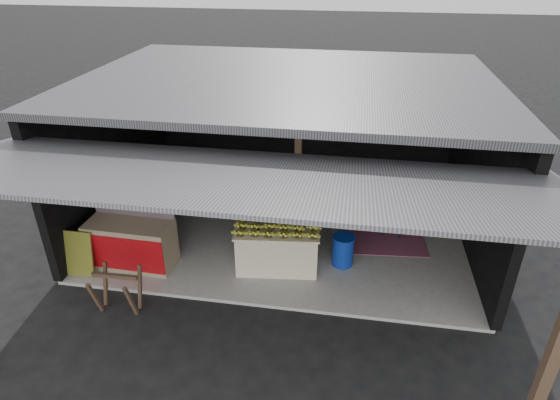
% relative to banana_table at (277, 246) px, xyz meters
% --- Properties ---
extents(ground, '(80.00, 80.00, 0.00)m').
position_rel_banana_table_xyz_m(ground, '(-0.07, -1.08, -0.45)').
color(ground, black).
rests_on(ground, ground).
extents(concrete_slab, '(7.00, 5.00, 0.06)m').
position_rel_banana_table_xyz_m(concrete_slab, '(-0.07, 1.42, -0.42)').
color(concrete_slab, gray).
rests_on(concrete_slab, ground).
extents(shophouse, '(7.40, 7.29, 3.02)m').
position_rel_banana_table_xyz_m(shophouse, '(-0.07, 1.73, 1.65)').
color(shophouse, black).
rests_on(shophouse, ground).
extents(banana_table, '(1.51, 1.03, 0.78)m').
position_rel_banana_table_xyz_m(banana_table, '(0.00, 0.00, 0.00)').
color(banana_table, white).
rests_on(banana_table, concrete_slab).
extents(banana_pile, '(1.39, 0.93, 0.15)m').
position_rel_banana_table_xyz_m(banana_pile, '(0.00, 0.00, 0.47)').
color(banana_pile, yellow).
rests_on(banana_pile, banana_table).
extents(white_crate, '(0.89, 0.64, 0.94)m').
position_rel_banana_table_xyz_m(white_crate, '(-0.12, 0.78, 0.08)').
color(white_crate, white).
rests_on(white_crate, concrete_slab).
extents(neighbor_stall, '(1.48, 0.70, 1.51)m').
position_rel_banana_table_xyz_m(neighbor_stall, '(-2.51, -0.36, 0.06)').
color(neighbor_stall, '#998466').
rests_on(neighbor_stall, concrete_slab).
extents(green_signboard, '(0.54, 0.20, 0.80)m').
position_rel_banana_table_xyz_m(green_signboard, '(-3.28, -0.80, 0.01)').
color(green_signboard, black).
rests_on(green_signboard, concrete_slab).
extents(sawhorse, '(0.72, 0.62, 0.69)m').
position_rel_banana_table_xyz_m(sawhorse, '(-2.23, -1.50, -0.02)').
color(sawhorse, '#4B3525').
rests_on(sawhorse, ground).
extents(water_barrel, '(0.37, 0.37, 0.54)m').
position_rel_banana_table_xyz_m(water_barrel, '(1.13, 0.21, -0.12)').
color(water_barrel, navy).
rests_on(water_barrel, concrete_slab).
extents(plastic_chair, '(0.47, 0.47, 0.87)m').
position_rel_banana_table_xyz_m(plastic_chair, '(2.06, 1.48, 0.11)').
color(plastic_chair, '#091333').
rests_on(plastic_chair, concrete_slab).
extents(magenta_rug, '(1.59, 1.14, 0.01)m').
position_rel_banana_table_xyz_m(magenta_rug, '(1.90, 1.08, -0.39)').
color(magenta_rug, maroon).
rests_on(magenta_rug, concrete_slab).
extents(picture_frames, '(1.62, 0.04, 0.46)m').
position_rel_banana_table_xyz_m(picture_frames, '(-0.23, 3.81, 1.48)').
color(picture_frames, black).
rests_on(picture_frames, shophouse).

